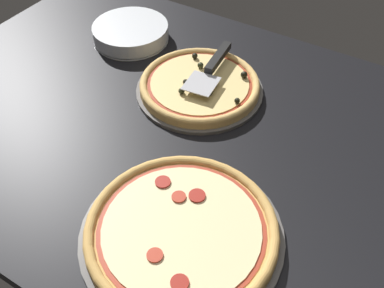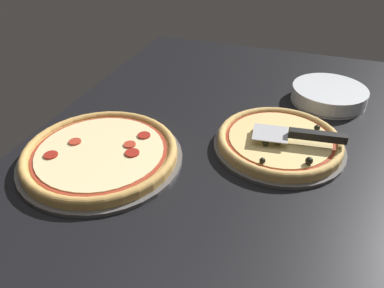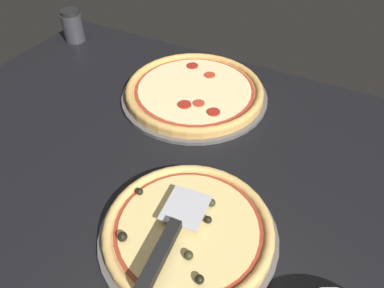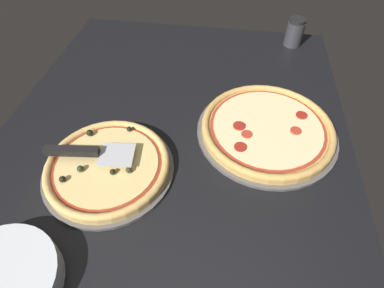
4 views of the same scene
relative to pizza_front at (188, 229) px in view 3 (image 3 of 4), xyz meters
The scene contains 7 objects.
ground_plane 15.35cm from the pizza_front, 108.74° to the left, with size 155.31×103.32×3.60cm, color black.
pizza_pan_front 1.90cm from the pizza_front, 29.23° to the left, with size 34.19×34.19×1.00cm, color #565451.
pizza_front is the anchor object (origin of this frame).
pizza_pan_back 45.94cm from the pizza_front, 116.19° to the left, with size 40.77×40.77×1.00cm, color #565451.
pizza_back 45.89cm from the pizza_front, 116.19° to the left, with size 38.32×38.32×2.71cm.
serving_spatula 7.41cm from the pizza_front, 97.01° to the right, with size 8.74×23.20×2.00cm.
parmesan_shaker 89.66cm from the pizza_front, 144.40° to the left, with size 6.87×6.87×10.73cm.
Camera 3 is at (24.54, -49.87, 61.36)cm, focal length 35.00 mm.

